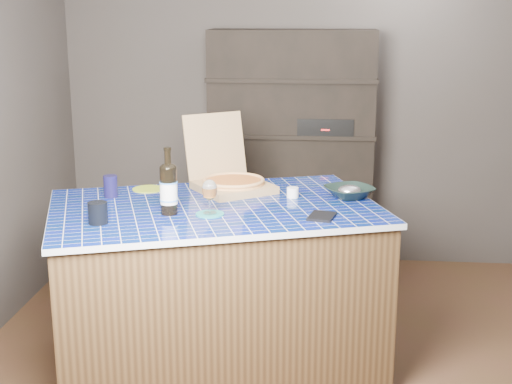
# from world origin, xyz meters

# --- Properties ---
(room) EXTENTS (3.50, 3.50, 3.50)m
(room) POSITION_xyz_m (0.00, 0.00, 1.25)
(room) COLOR #502F22
(room) RESTS_ON ground
(shelving_unit) EXTENTS (1.20, 0.41, 1.80)m
(shelving_unit) POSITION_xyz_m (0.00, 1.53, 0.90)
(shelving_unit) COLOR black
(shelving_unit) RESTS_ON floor
(kitchen_island) EXTENTS (1.95, 1.56, 0.93)m
(kitchen_island) POSITION_xyz_m (-0.33, -0.11, 0.47)
(kitchen_island) COLOR #4E361E
(kitchen_island) RESTS_ON floor
(pizza_box) EXTENTS (0.58, 0.60, 0.41)m
(pizza_box) POSITION_xyz_m (-0.28, 0.22, 0.99)
(pizza_box) COLOR #A57B55
(pizza_box) RESTS_ON kitchen_island
(mead_bottle) EXTENTS (0.09, 0.09, 0.34)m
(mead_bottle) POSITION_xyz_m (-0.53, -0.29, 1.07)
(mead_bottle) COLOR black
(mead_bottle) RESTS_ON kitchen_island
(teal_trivet) EXTENTS (0.14, 0.14, 0.01)m
(teal_trivet) POSITION_xyz_m (-0.33, -0.29, 0.94)
(teal_trivet) COLOR teal
(teal_trivet) RESTS_ON kitchen_island
(wine_glass) EXTENTS (0.08, 0.08, 0.18)m
(wine_glass) POSITION_xyz_m (-0.33, -0.29, 1.06)
(wine_glass) COLOR white
(wine_glass) RESTS_ON teal_trivet
(tumbler) EXTENTS (0.10, 0.10, 0.11)m
(tumbler) POSITION_xyz_m (-0.84, -0.49, 0.99)
(tumbler) COLOR black
(tumbler) RESTS_ON kitchen_island
(dvd_case) EXTENTS (0.15, 0.19, 0.01)m
(dvd_case) POSITION_xyz_m (0.23, -0.29, 0.94)
(dvd_case) COLOR black
(dvd_case) RESTS_ON kitchen_island
(bowl) EXTENTS (0.35, 0.35, 0.06)m
(bowl) POSITION_xyz_m (0.38, 0.12, 0.96)
(bowl) COLOR black
(bowl) RESTS_ON kitchen_island
(foil_contents) EXTENTS (0.13, 0.11, 0.06)m
(foil_contents) POSITION_xyz_m (0.38, 0.12, 0.97)
(foil_contents) COLOR silver
(foil_contents) RESTS_ON bowl
(white_jar) EXTENTS (0.06, 0.06, 0.06)m
(white_jar) POSITION_xyz_m (0.07, 0.09, 0.96)
(white_jar) COLOR white
(white_jar) RESTS_ON kitchen_island
(navy_cup) EXTENTS (0.08, 0.08, 0.12)m
(navy_cup) POSITION_xyz_m (-0.93, 0.01, 0.99)
(navy_cup) COLOR #110E34
(navy_cup) RESTS_ON kitchen_island
(green_trivet) EXTENTS (0.18, 0.18, 0.01)m
(green_trivet) POSITION_xyz_m (-0.76, 0.20, 0.94)
(green_trivet) COLOR #94AF25
(green_trivet) RESTS_ON kitchen_island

